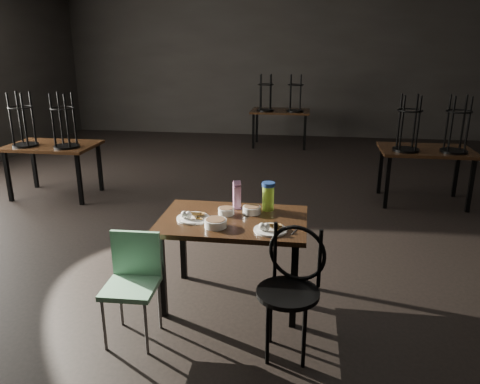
% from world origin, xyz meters
% --- Properties ---
extents(room, '(12.00, 12.04, 3.22)m').
position_xyz_m(room, '(-0.06, 0.01, 2.33)').
color(room, black).
rests_on(room, ground).
extents(main_table, '(1.20, 0.80, 0.75)m').
position_xyz_m(main_table, '(0.00, -1.35, 0.67)').
color(main_table, black).
rests_on(main_table, ground).
extents(plate_left, '(0.27, 0.27, 0.09)m').
position_xyz_m(plate_left, '(-0.32, -1.41, 0.77)').
color(plate_left, white).
rests_on(plate_left, main_table).
extents(plate_right, '(0.26, 0.26, 0.08)m').
position_xyz_m(plate_right, '(0.32, -1.56, 0.77)').
color(plate_right, white).
rests_on(plate_right, main_table).
extents(bowl_near, '(0.14, 0.14, 0.05)m').
position_xyz_m(bowl_near, '(-0.07, -1.25, 0.78)').
color(bowl_near, white).
rests_on(bowl_near, main_table).
extents(bowl_far, '(0.15, 0.15, 0.06)m').
position_xyz_m(bowl_far, '(0.14, -1.20, 0.78)').
color(bowl_far, white).
rests_on(bowl_far, main_table).
extents(bowl_big, '(0.18, 0.18, 0.06)m').
position_xyz_m(bowl_big, '(-0.10, -1.54, 0.78)').
color(bowl_big, white).
rests_on(bowl_big, main_table).
extents(juice_carton, '(0.08, 0.08, 0.25)m').
position_xyz_m(juice_carton, '(-0.00, -1.09, 0.87)').
color(juice_carton, '#861867').
rests_on(juice_carton, main_table).
extents(water_bottle, '(0.14, 0.14, 0.25)m').
position_xyz_m(water_bottle, '(0.27, -1.10, 0.88)').
color(water_bottle, '#A1D33E').
rests_on(water_bottle, main_table).
extents(spoon, '(0.06, 0.20, 0.01)m').
position_xyz_m(spoon, '(0.51, -1.47, 0.75)').
color(spoon, silver).
rests_on(spoon, main_table).
extents(bentwood_chair, '(0.48, 0.47, 0.92)m').
position_xyz_m(bentwood_chair, '(0.51, -1.95, 0.55)').
color(bentwood_chair, black).
rests_on(bentwood_chair, ground).
extents(school_chair, '(0.38, 0.38, 0.80)m').
position_xyz_m(school_chair, '(-0.65, -1.94, 0.48)').
color(school_chair, '#7CC194').
rests_on(school_chair, ground).
extents(bg_table_left, '(1.20, 0.80, 1.48)m').
position_xyz_m(bg_table_left, '(-2.94, 1.05, 0.75)').
color(bg_table_left, black).
rests_on(bg_table_left, ground).
extents(bg_table_right, '(1.20, 0.80, 1.48)m').
position_xyz_m(bg_table_right, '(2.16, 1.50, 0.75)').
color(bg_table_right, black).
rests_on(bg_table_right, ground).
extents(bg_table_far, '(1.20, 0.80, 1.48)m').
position_xyz_m(bg_table_far, '(0.01, 4.81, 0.75)').
color(bg_table_far, black).
rests_on(bg_table_far, ground).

